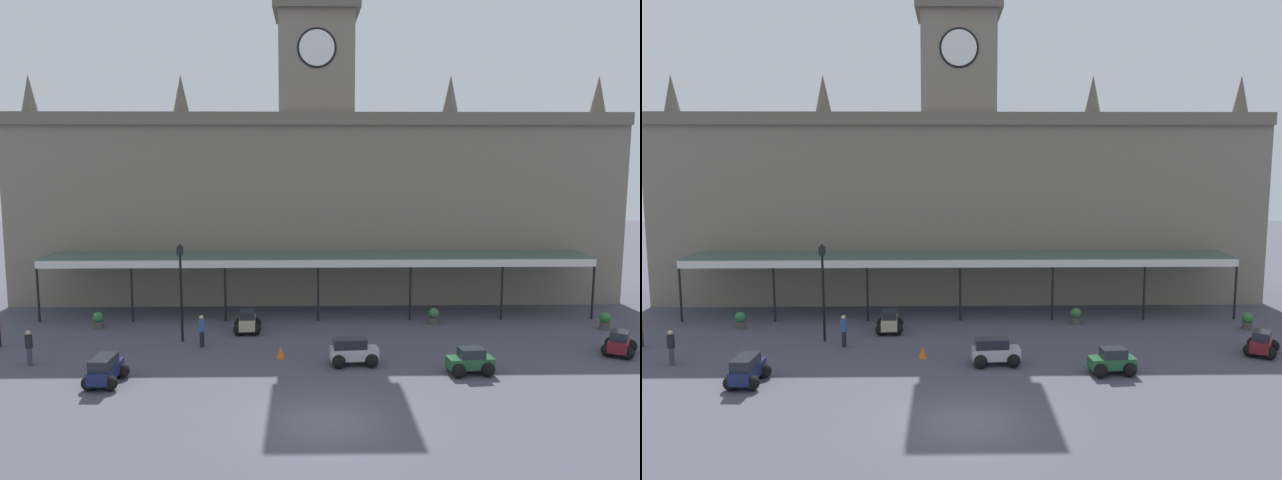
% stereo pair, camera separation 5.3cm
% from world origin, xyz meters
% --- Properties ---
extents(ground_plane, '(140.00, 140.00, 0.00)m').
position_xyz_m(ground_plane, '(0.00, 0.00, 0.00)').
color(ground_plane, '#484753').
extents(station_building, '(39.97, 5.78, 19.80)m').
position_xyz_m(station_building, '(0.00, 20.69, 6.88)').
color(station_building, slate).
rests_on(station_building, ground).
extents(entrance_canopy, '(33.01, 3.26, 3.74)m').
position_xyz_m(entrance_canopy, '(0.00, 15.59, 3.59)').
color(entrance_canopy, '#38564C').
rests_on(entrance_canopy, ground).
extents(car_silver_estate, '(2.30, 1.64, 1.27)m').
position_xyz_m(car_silver_estate, '(1.51, 6.35, 0.56)').
color(car_silver_estate, '#B2B5BA').
rests_on(car_silver_estate, ground).
extents(car_navy_estate, '(1.60, 2.29, 1.27)m').
position_xyz_m(car_navy_estate, '(-9.33, 4.04, 0.56)').
color(car_navy_estate, '#19214C').
rests_on(car_navy_estate, ground).
extents(car_green_sedan, '(2.13, 1.65, 1.19)m').
position_xyz_m(car_green_sedan, '(6.69, 5.02, 0.50)').
color(car_green_sedan, '#1E512D').
rests_on(car_green_sedan, ground).
extents(car_maroon_sedan, '(2.11, 2.25, 1.19)m').
position_xyz_m(car_maroon_sedan, '(14.78, 7.63, 0.50)').
color(car_maroon_sedan, maroon).
rests_on(car_maroon_sedan, ground).
extents(car_beige_sedan, '(1.60, 2.10, 1.19)m').
position_xyz_m(car_beige_sedan, '(-3.97, 12.00, 0.50)').
color(car_beige_sedan, tan).
rests_on(car_beige_sedan, ground).
extents(pedestrian_beside_cars, '(0.34, 0.39, 1.67)m').
position_xyz_m(pedestrian_beside_cars, '(-6.05, 9.27, 0.91)').
color(pedestrian_beside_cars, black).
rests_on(pedestrian_beside_cars, ground).
extents(pedestrian_crossing_forecourt, '(0.34, 0.34, 1.67)m').
position_xyz_m(pedestrian_crossing_forecourt, '(-13.68, 6.63, 0.91)').
color(pedestrian_crossing_forecourt, '#3F384C').
rests_on(pedestrian_crossing_forecourt, ground).
extents(victorian_lamppost, '(0.30, 0.30, 5.20)m').
position_xyz_m(victorian_lamppost, '(-7.25, 10.27, 3.21)').
color(victorian_lamppost, black).
rests_on(victorian_lamppost, ground).
extents(traffic_cone, '(0.40, 0.40, 0.60)m').
position_xyz_m(traffic_cone, '(-1.94, 7.39, 0.30)').
color(traffic_cone, orange).
rests_on(traffic_cone, ground).
extents(planter_near_kerb, '(0.60, 0.60, 0.96)m').
position_xyz_m(planter_near_kerb, '(16.19, 12.13, 0.49)').
color(planter_near_kerb, '#47423D').
rests_on(planter_near_kerb, ground).
extents(planter_forecourt_centre, '(0.60, 0.60, 0.96)m').
position_xyz_m(planter_forecourt_centre, '(6.71, 13.37, 0.49)').
color(planter_forecourt_centre, '#47423D').
rests_on(planter_forecourt_centre, ground).
extents(planter_by_canopy, '(0.60, 0.60, 0.96)m').
position_xyz_m(planter_by_canopy, '(-12.50, 12.82, 0.49)').
color(planter_by_canopy, '#47423D').
rests_on(planter_by_canopy, ground).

